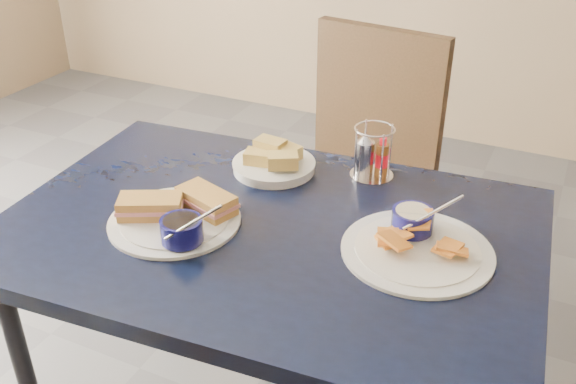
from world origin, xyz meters
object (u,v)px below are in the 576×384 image
at_px(chair_far, 357,157).
at_px(dining_table, 269,250).
at_px(plantain_plate, 415,241).
at_px(bread_basket, 274,162).
at_px(sandwich_plate, 178,214).
at_px(condiment_caddy, 371,156).

bearing_deg(chair_far, dining_table, -85.43).
bearing_deg(plantain_plate, chair_far, 117.91).
bearing_deg(bread_basket, chair_far, 85.58).
xyz_separation_m(chair_far, sandwich_plate, (-0.12, -0.86, 0.22)).
distance_m(sandwich_plate, bread_basket, 0.33).
height_order(sandwich_plate, condiment_caddy, condiment_caddy).
bearing_deg(chair_far, bread_basket, -94.42).
height_order(dining_table, plantain_plate, plantain_plate).
distance_m(chair_far, plantain_plate, 0.84).
relative_size(sandwich_plate, condiment_caddy, 2.30).
relative_size(sandwich_plate, bread_basket, 1.49).
xyz_separation_m(dining_table, sandwich_plate, (-0.18, -0.08, 0.09)).
relative_size(dining_table, chair_far, 1.28).
distance_m(chair_far, sandwich_plate, 0.89).
xyz_separation_m(dining_table, chair_far, (-0.06, 0.77, -0.13)).
relative_size(plantain_plate, bread_basket, 1.51).
height_order(dining_table, sandwich_plate, sandwich_plate).
xyz_separation_m(plantain_plate, condiment_caddy, (-0.19, 0.26, 0.04)).
distance_m(dining_table, sandwich_plate, 0.22).
distance_m(bread_basket, condiment_caddy, 0.25).
bearing_deg(plantain_plate, condiment_caddy, 125.97).
bearing_deg(dining_table, condiment_caddy, 67.84).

